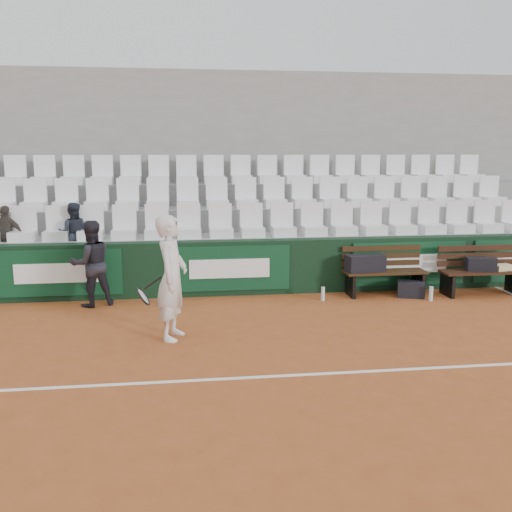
{
  "coord_description": "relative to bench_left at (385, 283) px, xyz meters",
  "views": [
    {
      "loc": [
        -1.06,
        -6.24,
        2.61
      ],
      "look_at": [
        0.09,
        2.4,
        1.0
      ],
      "focal_mm": 40.0,
      "sensor_mm": 36.0,
      "label": 1
    }
  ],
  "objects": [
    {
      "name": "towel",
      "position": [
        2.17,
        -0.2,
        0.27
      ],
      "size": [
        0.39,
        0.31,
        0.1
      ],
      "primitive_type": "cube",
      "rotation": [
        0.0,
        0.0,
        0.16
      ],
      "color": "beige",
      "rests_on": "bench_right"
    },
    {
      "name": "ball_kid",
      "position": [
        -5.21,
        -0.06,
        0.51
      ],
      "size": [
        0.88,
        0.8,
        1.47
      ],
      "primitive_type": "imported",
      "rotation": [
        0.0,
        0.0,
        3.55
      ],
      "color": "black",
      "rests_on": "ground"
    },
    {
      "name": "water_bottle_far",
      "position": [
        0.66,
        -0.52,
        -0.1
      ],
      "size": [
        0.07,
        0.07,
        0.26
      ],
      "primitive_type": "cylinder",
      "color": "silver",
      "rests_on": "ground"
    },
    {
      "name": "grandstand_tier_front",
      "position": [
        -2.64,
        1.07,
        0.28
      ],
      "size": [
        18.0,
        0.95,
        1.0
      ],
      "primitive_type": "cube",
      "color": "#989895",
      "rests_on": "ground"
    },
    {
      "name": "seat_row_front",
      "position": [
        -2.64,
        0.89,
        1.09
      ],
      "size": [
        11.9,
        0.44,
        0.63
      ],
      "primitive_type": "cube",
      "color": "white",
      "rests_on": "grandstand_tier_front"
    },
    {
      "name": "ground",
      "position": [
        -2.64,
        -3.56,
        -0.23
      ],
      "size": [
        80.0,
        80.0,
        0.0
      ],
      "primitive_type": "plane",
      "color": "#A34F24",
      "rests_on": "ground"
    },
    {
      "name": "grandstand_rear_wall",
      "position": [
        -2.64,
        3.59,
        1.98
      ],
      "size": [
        18.0,
        0.3,
        4.4
      ],
      "primitive_type": "cube",
      "color": "gray",
      "rests_on": "ground"
    },
    {
      "name": "spectator_b",
      "position": [
        -6.82,
        0.94,
        1.32
      ],
      "size": [
        0.68,
        0.38,
        1.09
      ],
      "primitive_type": "imported",
      "rotation": [
        0.0,
        0.0,
        2.96
      ],
      "color": "#37322C",
      "rests_on": "grandstand_tier_front"
    },
    {
      "name": "sports_bag_right",
      "position": [
        1.74,
        -0.21,
        0.35
      ],
      "size": [
        0.55,
        0.33,
        0.24
      ],
      "primitive_type": "cube",
      "rotation": [
        0.0,
        0.0,
        -0.19
      ],
      "color": "black",
      "rests_on": "bench_right"
    },
    {
      "name": "sports_bag_left",
      "position": [
        -0.38,
        0.02,
        0.38
      ],
      "size": [
        0.74,
        0.4,
        0.3
      ],
      "primitive_type": "cube",
      "rotation": [
        0.0,
        0.0,
        0.15
      ],
      "color": "black",
      "rests_on": "bench_left"
    },
    {
      "name": "court_baseline",
      "position": [
        -2.64,
        -3.56,
        -0.22
      ],
      "size": [
        18.0,
        0.06,
        0.01
      ],
      "primitive_type": "cube",
      "color": "white",
      "rests_on": "ground"
    },
    {
      "name": "bench_right",
      "position": [
        1.76,
        -0.22,
        0.0
      ],
      "size": [
        1.5,
        0.56,
        0.45
      ],
      "primitive_type": "cube",
      "color": "#34190F",
      "rests_on": "ground"
    },
    {
      "name": "grandstand_tier_mid",
      "position": [
        -2.64,
        2.02,
        0.5
      ],
      "size": [
        18.0,
        0.95,
        1.45
      ],
      "primitive_type": "cube",
      "color": "gray",
      "rests_on": "ground"
    },
    {
      "name": "tennis_player",
      "position": [
        -3.83,
        -1.98,
        0.65
      ],
      "size": [
        0.78,
        0.73,
        1.75
      ],
      "color": "silver",
      "rests_on": "ground"
    },
    {
      "name": "seat_row_back",
      "position": [
        -2.64,
        2.79,
        1.99
      ],
      "size": [
        11.9,
        0.44,
        0.63
      ],
      "primitive_type": "cube",
      "color": "white",
      "rests_on": "grandstand_tier_back"
    },
    {
      "name": "seat_row_mid",
      "position": [
        -2.64,
        1.84,
        1.54
      ],
      "size": [
        11.9,
        0.44,
        0.63
      ],
      "primitive_type": "cube",
      "color": "white",
      "rests_on": "grandstand_tier_mid"
    },
    {
      "name": "sports_bag_ground",
      "position": [
        0.42,
        -0.22,
        -0.08
      ],
      "size": [
        0.54,
        0.42,
        0.29
      ],
      "primitive_type": "cube",
      "rotation": [
        0.0,
        0.0,
        -0.33
      ],
      "color": "black",
      "rests_on": "ground"
    },
    {
      "name": "back_barrier",
      "position": [
        -2.57,
        0.43,
        0.28
      ],
      "size": [
        18.0,
        0.34,
        1.0
      ],
      "color": "black",
      "rests_on": "ground"
    },
    {
      "name": "spectator_c",
      "position": [
        -5.65,
        0.94,
        1.34
      ],
      "size": [
        0.56,
        0.44,
        1.13
      ],
      "primitive_type": "imported",
      "rotation": [
        0.0,
        0.0,
        3.16
      ],
      "color": "#1E222D",
      "rests_on": "grandstand_tier_front"
    },
    {
      "name": "grandstand_tier_back",
      "position": [
        -2.64,
        2.97,
        0.72
      ],
      "size": [
        18.0,
        0.95,
        1.9
      ],
      "primitive_type": "cube",
      "color": "gray",
      "rests_on": "ground"
    },
    {
      "name": "bench_left",
      "position": [
        0.0,
        0.0,
        0.0
      ],
      "size": [
        1.5,
        0.56,
        0.45
      ],
      "primitive_type": "cube",
      "color": "#372210",
      "rests_on": "ground"
    },
    {
      "name": "water_bottle_near",
      "position": [
        -1.22,
        -0.25,
        -0.1
      ],
      "size": [
        0.07,
        0.07,
        0.24
      ],
      "primitive_type": "cylinder",
      "color": "silver",
      "rests_on": "ground"
    }
  ]
}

